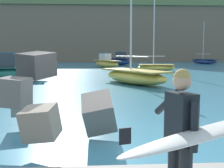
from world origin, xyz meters
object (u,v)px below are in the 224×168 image
object	(u,v)px
surfer_with_board	(189,134)
station_building_west	(80,1)
boat_far_right	(135,76)
boat_mid_left	(205,61)
mooring_buoy_inner	(23,74)
boat_near_right	(9,72)
boat_mid_right	(106,63)
boat_near_left	(119,60)
boat_near_centre	(156,67)
station_building_annex	(98,3)

from	to	relation	value
surfer_with_board	station_building_west	world-z (taller)	station_building_west
surfer_with_board	boat_far_right	size ratio (longest dim) A/B	0.34
boat_mid_left	station_building_west	xyz separation A→B (m)	(-22.75, 28.19, 14.82)
surfer_with_board	mooring_buoy_inner	world-z (taller)	surfer_with_board
boat_near_right	boat_mid_right	world-z (taller)	boat_near_right
boat_near_left	boat_mid_right	bearing A→B (deg)	-108.57
boat_near_right	boat_mid_left	size ratio (longest dim) A/B	0.78
boat_near_centre	boat_mid_left	world-z (taller)	boat_near_centre
surfer_with_board	boat_mid_right	world-z (taller)	boat_mid_right
mooring_buoy_inner	boat_near_left	bearing A→B (deg)	64.04
boat_near_right	station_building_west	size ratio (longest dim) A/B	0.92
boat_mid_right	boat_far_right	size ratio (longest dim) A/B	1.05
surfer_with_board	boat_near_left	xyz separation A→B (m)	(2.97, 43.10, -0.56)
boat_near_left	boat_mid_left	size ratio (longest dim) A/B	0.65
boat_near_centre	boat_mid_left	bearing A→B (deg)	55.28
station_building_west	station_building_annex	world-z (taller)	station_building_annex
surfer_with_board	boat_far_right	bearing A→B (deg)	84.17
surfer_with_board	boat_mid_right	distance (m)	35.93
boat_near_right	boat_far_right	bearing A→B (deg)	-13.85
station_building_west	boat_mid_left	bearing A→B (deg)	-51.10
boat_mid_right	mooring_buoy_inner	xyz separation A→B (m)	(-7.81, -13.82, -0.45)
boat_near_right	boat_far_right	xyz separation A→B (m)	(8.92, -2.20, -0.18)
boat_near_centre	station_building_annex	bearing A→B (deg)	96.27
boat_near_left	boat_mid_left	distance (m)	15.41
surfer_with_board	boat_near_right	world-z (taller)	boat_near_right
boat_near_centre	boat_near_right	bearing A→B (deg)	-142.98
boat_far_right	station_building_west	size ratio (longest dim) A/B	1.00
boat_mid_right	boat_near_left	bearing A→B (deg)	71.43
boat_far_right	boat_near_left	bearing A→B (deg)	87.18
boat_mid_left	boat_near_left	bearing A→B (deg)	-169.12
boat_near_left	boat_far_right	world-z (taller)	boat_far_right
station_building_west	boat_far_right	bearing A→B (deg)	-83.82
boat_near_centre	station_building_annex	world-z (taller)	station_building_annex
boat_mid_right	surfer_with_board	bearing A→B (deg)	-90.89
boat_mid_left	station_building_annex	size ratio (longest dim) A/B	1.04
boat_near_left	boat_mid_right	size ratio (longest dim) A/B	0.72
boat_near_left	boat_near_right	world-z (taller)	boat_near_right
surfer_with_board	station_building_annex	world-z (taller)	station_building_annex
boat_near_left	station_building_annex	size ratio (longest dim) A/B	0.68
boat_near_right	station_building_annex	world-z (taller)	station_building_annex
boat_near_right	boat_mid_right	distance (m)	19.25
surfer_with_board	boat_near_right	bearing A→B (deg)	111.64
boat_near_right	mooring_buoy_inner	bearing A→B (deg)	89.63
boat_near_right	boat_mid_left	bearing A→B (deg)	47.48
station_building_west	boat_near_right	bearing A→B (deg)	-92.70
boat_mid_left	boat_far_right	size ratio (longest dim) A/B	1.18
surfer_with_board	station_building_west	xyz separation A→B (m)	(-4.64, 74.19, 14.04)
boat_near_right	station_building_west	distance (m)	57.80
boat_mid_left	station_building_west	world-z (taller)	station_building_west
boat_near_centre	station_building_annex	xyz separation A→B (m)	(-5.74, 52.27, 15.29)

